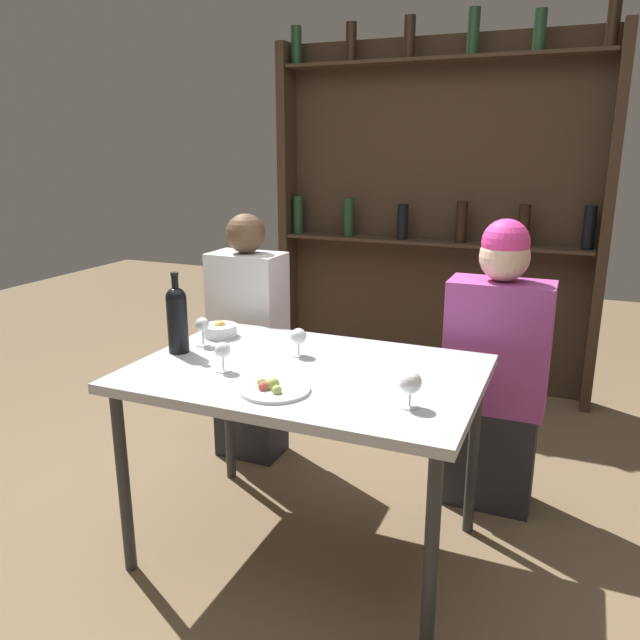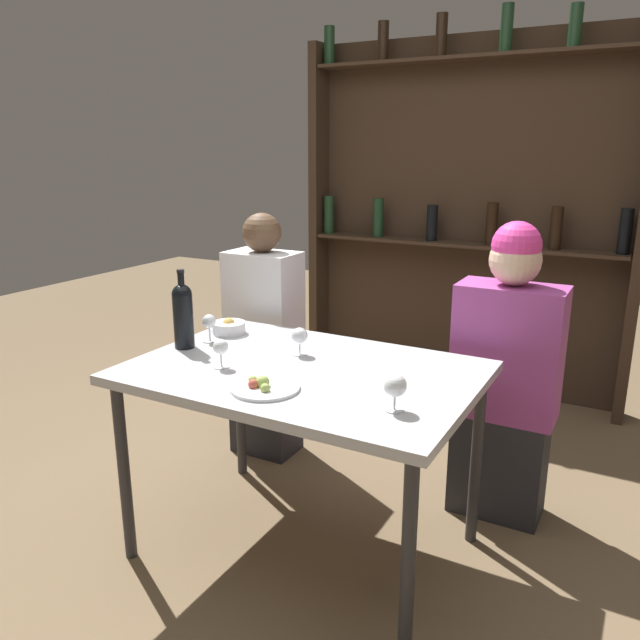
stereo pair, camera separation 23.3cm
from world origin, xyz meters
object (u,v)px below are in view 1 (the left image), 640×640
food_plate_0 (274,389)px  seated_person_right (495,373)px  wine_glass_0 (410,383)px  wine_glass_3 (223,352)px  wine_glass_2 (299,337)px  snack_bowl (220,330)px  seated_person_left (249,345)px  wine_glass_1 (202,326)px  wine_bottle (177,317)px

food_plate_0 → seated_person_right: 1.07m
wine_glass_0 → wine_glass_3: size_ratio=1.09×
seated_person_right → wine_glass_0: bearing=-101.0°
wine_glass_2 → food_plate_0: wine_glass_2 is taller
wine_glass_3 → seated_person_right: size_ratio=0.09×
snack_bowl → seated_person_right: size_ratio=0.11×
food_plate_0 → seated_person_left: bearing=123.7°
seated_person_left → wine_glass_2: bearing=-45.0°
wine_glass_2 → food_plate_0: bearing=-78.0°
wine_glass_1 → wine_glass_2: (0.41, 0.03, -0.01)m
food_plate_0 → wine_glass_0: bearing=6.4°
wine_bottle → wine_glass_0: bearing=-10.2°
seated_person_left → wine_glass_0: bearing=-38.7°
wine_glass_1 → seated_person_right: size_ratio=0.09×
snack_bowl → seated_person_left: seated_person_left is taller
wine_glass_2 → seated_person_right: bearing=36.4°
food_plate_0 → seated_person_right: size_ratio=0.19×
wine_bottle → seated_person_left: 0.72m
snack_bowl → wine_bottle: bearing=-98.7°
wine_bottle → wine_glass_1: wine_bottle is taller
seated_person_left → food_plate_0: bearing=-56.3°
snack_bowl → seated_person_left: 0.46m
wine_glass_0 → wine_glass_2: bearing=148.7°
wine_bottle → seated_person_left: size_ratio=0.26×
wine_glass_0 → wine_glass_2: 0.61m
wine_bottle → snack_bowl: bearing=81.3°
wine_glass_2 → wine_bottle: bearing=-162.4°
food_plate_0 → wine_bottle: bearing=157.0°
wine_glass_2 → wine_glass_3: bearing=-124.0°
wine_glass_2 → snack_bowl: 0.43m
wine_glass_2 → wine_glass_3: (-0.18, -0.26, 0.00)m
wine_glass_1 → food_plate_0: bearing=-34.4°
wine_glass_1 → wine_glass_2: 0.41m
wine_bottle → food_plate_0: 0.59m
wine_bottle → seated_person_left: seated_person_left is taller
wine_glass_1 → wine_glass_2: bearing=4.5°
wine_glass_1 → snack_bowl: 0.14m
wine_bottle → wine_glass_1: bearing=70.7°
wine_glass_2 → wine_glass_3: same height
wine_bottle → seated_person_right: size_ratio=0.25×
wine_glass_0 → food_plate_0: wine_glass_0 is taller
wine_glass_3 → seated_person_right: seated_person_right is taller
snack_bowl → seated_person_left: size_ratio=0.12×
seated_person_left → seated_person_right: 1.19m
wine_bottle → wine_glass_0: 0.99m
wine_glass_2 → wine_glass_3: 0.32m
snack_bowl → wine_glass_2: bearing=-13.6°
food_plate_0 → snack_bowl: (-0.49, 0.47, 0.02)m
snack_bowl → seated_person_right: bearing=20.2°
wine_bottle → wine_glass_3: (0.27, -0.12, -0.07)m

